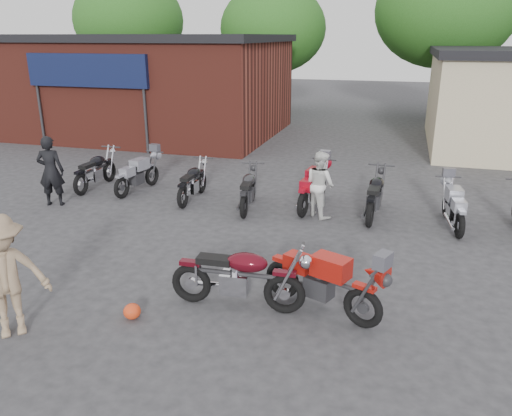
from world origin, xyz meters
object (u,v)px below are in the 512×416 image
(person_dark, at_px, (51,171))
(row_bike_4, at_px, (313,185))
(row_bike_1, at_px, (138,172))
(row_bike_0, at_px, (96,168))
(helmet, at_px, (132,311))
(person_light, at_px, (320,184))
(person_tan, at_px, (4,277))
(row_bike_2, at_px, (193,180))
(row_bike_6, at_px, (454,204))
(row_bike_5, at_px, (375,193))
(row_bike_3, at_px, (248,188))
(sportbike, at_px, (323,278))
(vintage_motorcycle, at_px, (239,273))

(person_dark, relative_size, row_bike_4, 0.88)
(person_dark, xyz_separation_m, row_bike_1, (1.53, 1.71, -0.36))
(row_bike_4, bearing_deg, row_bike_0, 97.25)
(helmet, xyz_separation_m, row_bike_4, (1.76, 6.12, 0.48))
(helmet, distance_m, person_light, 5.94)
(row_bike_0, bearing_deg, person_tan, -156.34)
(row_bike_2, bearing_deg, row_bike_1, 78.87)
(person_light, bearing_deg, row_bike_6, -136.30)
(helmet, height_order, person_tan, person_tan)
(helmet, distance_m, row_bike_5, 6.79)
(helmet, height_order, row_bike_5, row_bike_5)
(row_bike_4, bearing_deg, person_light, -148.15)
(row_bike_3, bearing_deg, helmet, 169.62)
(sportbike, relative_size, row_bike_0, 1.03)
(person_tan, bearing_deg, vintage_motorcycle, -12.31)
(row_bike_1, bearing_deg, row_bike_0, 99.72)
(row_bike_2, bearing_deg, helmet, -167.90)
(row_bike_2, distance_m, row_bike_3, 1.67)
(person_dark, height_order, row_bike_3, person_dark)
(row_bike_1, bearing_deg, helmet, -143.81)
(sportbike, bearing_deg, row_bike_4, 124.36)
(sportbike, distance_m, row_bike_0, 9.00)
(row_bike_0, bearing_deg, person_dark, 173.24)
(helmet, distance_m, row_bike_3, 5.60)
(row_bike_1, xyz_separation_m, row_bike_5, (6.60, -0.24, 0.05))
(row_bike_5, height_order, row_bike_6, row_bike_5)
(row_bike_3, relative_size, row_bike_4, 0.92)
(vintage_motorcycle, distance_m, person_dark, 7.29)
(row_bike_2, bearing_deg, vintage_motorcycle, -151.36)
(row_bike_2, bearing_deg, person_tan, 177.73)
(row_bike_1, distance_m, row_bike_5, 6.61)
(vintage_motorcycle, bearing_deg, sportbike, 7.54)
(person_dark, relative_size, row_bike_3, 0.95)
(row_bike_0, height_order, row_bike_2, row_bike_0)
(vintage_motorcycle, xyz_separation_m, row_bike_1, (-4.79, 5.34, -0.07))
(helmet, bearing_deg, row_bike_2, 104.02)
(sportbike, bearing_deg, row_bike_2, 154.23)
(person_dark, xyz_separation_m, row_bike_5, (8.13, 1.47, -0.31))
(person_dark, bearing_deg, vintage_motorcycle, 132.42)
(sportbike, bearing_deg, row_bike_3, 142.66)
(helmet, bearing_deg, person_light, 69.88)
(person_dark, distance_m, row_bike_0, 1.72)
(person_tan, relative_size, row_bike_6, 1.00)
(row_bike_1, bearing_deg, person_light, -88.31)
(row_bike_0, relative_size, row_bike_4, 0.96)
(row_bike_1, height_order, row_bike_4, row_bike_4)
(person_dark, distance_m, row_bike_4, 6.78)
(row_bike_2, bearing_deg, row_bike_3, -100.92)
(row_bike_3, bearing_deg, person_dark, 94.60)
(person_tan, relative_size, row_bike_4, 0.90)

